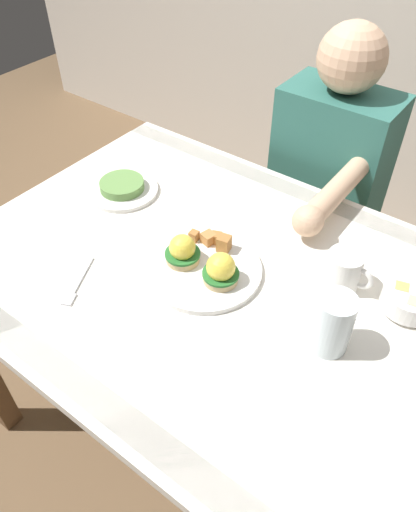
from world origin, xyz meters
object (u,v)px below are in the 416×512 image
at_px(fork, 77,284).
at_px(coffee_mug, 344,270).
at_px(dining_table, 208,298).
at_px(eggs_benedict_plate, 204,264).
at_px(fruit_bowl, 410,300).
at_px(diner_person, 324,185).
at_px(water_glass_near, 332,326).
at_px(side_plate, 122,188).

bearing_deg(fork, coffee_mug, 36.28).
bearing_deg(dining_table, eggs_benedict_plate, -95.48).
relative_size(dining_table, fruit_bowl, 10.00).
bearing_deg(dining_table, diner_person, 88.38).
height_order(fruit_bowl, diner_person, diner_person).
xyz_separation_m(eggs_benedict_plate, diner_person, (0.02, 0.62, -0.11)).
height_order(coffee_mug, water_glass_near, water_glass_near).
distance_m(dining_table, coffee_mug, 0.34).
bearing_deg(fruit_bowl, dining_table, -159.53).
relative_size(dining_table, eggs_benedict_plate, 4.44).
height_order(fruit_bowl, side_plate, fruit_bowl).
xyz_separation_m(fruit_bowl, fork, (-0.63, -0.38, -0.03)).
bearing_deg(fork, dining_table, 46.54).
bearing_deg(fruit_bowl, water_glass_near, -116.81).
bearing_deg(water_glass_near, fork, -160.51).
bearing_deg(coffee_mug, water_glass_near, -73.30).
relative_size(dining_table, diner_person, 1.05).
distance_m(coffee_mug, side_plate, 0.66).
bearing_deg(diner_person, eggs_benedict_plate, -91.72).
distance_m(eggs_benedict_plate, fork, 0.29).
bearing_deg(coffee_mug, dining_table, -153.91).
height_order(fork, water_glass_near, water_glass_near).
distance_m(fork, water_glass_near, 0.57).
height_order(coffee_mug, fork, coffee_mug).
bearing_deg(side_plate, fork, -62.57).
distance_m(eggs_benedict_plate, diner_person, 0.63).
distance_m(water_glass_near, diner_person, 0.72).
relative_size(eggs_benedict_plate, side_plate, 1.35).
bearing_deg(eggs_benedict_plate, dining_table, 84.52).
bearing_deg(dining_table, side_plate, 164.90).
distance_m(fruit_bowl, side_plate, 0.80).
height_order(dining_table, fruit_bowl, fruit_bowl).
xyz_separation_m(dining_table, coffee_mug, (0.28, 0.14, 0.16)).
height_order(eggs_benedict_plate, coffee_mug, coffee_mug).
bearing_deg(fork, fruit_bowl, 30.96).
height_order(fork, side_plate, side_plate).
bearing_deg(coffee_mug, diner_person, 119.09).
xyz_separation_m(dining_table, diner_person, (0.02, 0.60, 0.02)).
relative_size(fruit_bowl, side_plate, 0.60).
bearing_deg(side_plate, fruit_bowl, 3.96).
bearing_deg(eggs_benedict_plate, diner_person, 88.28).
distance_m(dining_table, fork, 0.32).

